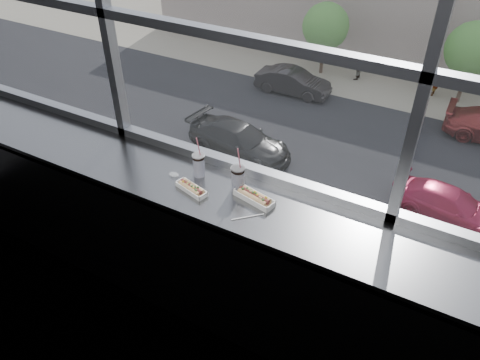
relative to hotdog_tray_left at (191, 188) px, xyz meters
The scene contains 18 objects.
wall_back_lower 0.69m from the hotdog_tray_left, 63.90° to the left, with size 6.00×6.00×0.00m, color black.
counter 0.19m from the hotdog_tray_left, 23.42° to the left, with size 6.00×0.55×0.06m, color gray.
counter_fascia 0.62m from the hotdog_tray_left, 46.61° to the right, with size 6.00×0.04×1.04m, color gray.
hotdog_tray_left is the anchor object (origin of this frame).
hotdog_tray_right 0.40m from the hotdog_tray_left, 15.48° to the left, with size 0.29×0.15×0.07m.
soda_cup_left 0.19m from the hotdog_tray_left, 106.42° to the left, with size 0.08×0.08×0.30m.
soda_cup_right 0.30m from the hotdog_tray_left, 31.35° to the left, with size 0.09×0.09×0.33m.
loose_straw 0.43m from the hotdog_tray_left, ahead, with size 0.01×0.01×0.20m, color white.
wrapper 0.21m from the hotdog_tray_left, 157.27° to the left, with size 0.08×0.06×0.02m, color silver.
street_asphalt 23.67m from the hotdog_tray_left, 89.52° to the left, with size 80.00×10.00×0.06m, color black.
far_sidewalk 30.83m from the hotdog_tray_left, 89.65° to the left, with size 80.00×6.00×0.04m, color gray.
car_near_b 21.53m from the hotdog_tray_left, 118.12° to the left, with size 6.73×2.81×2.24m, color #242424.
car_far_a 28.25m from the hotdog_tray_left, 110.67° to the left, with size 6.44×2.68×2.15m, color #272525.
car_near_c 19.86m from the hotdog_tray_left, 83.66° to the left, with size 5.60×2.33×1.87m, color #A41F40.
pedestrian_b 30.65m from the hotdog_tray_left, 92.13° to the left, with size 0.99×0.74×2.23m, color #66605B.
pedestrian_a 31.20m from the hotdog_tray_left, 102.34° to the left, with size 0.94×0.71×2.12m, color #66605B.
tree_left 30.93m from the hotdog_tray_left, 107.12° to the left, with size 3.16×3.16×4.94m.
tree_center 29.64m from the hotdog_tray_left, 88.94° to the left, with size 3.29×3.29×5.14m.
Camera 1 is at (1.22, -0.73, 2.92)m, focal length 35.00 mm.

